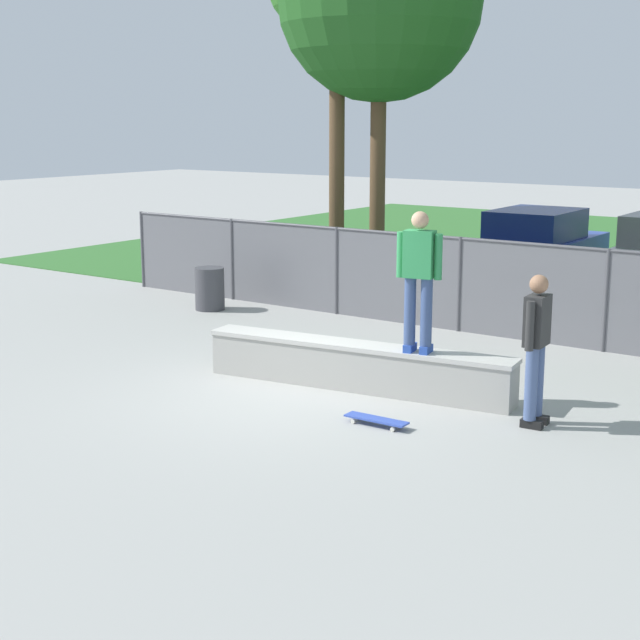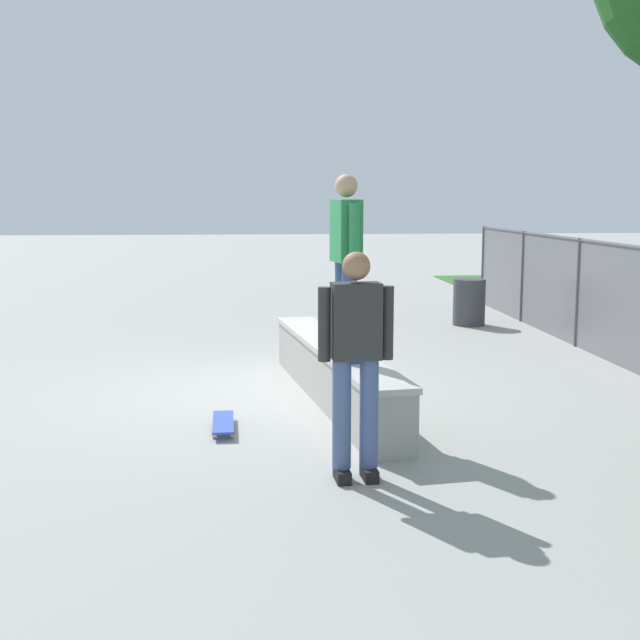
{
  "view_description": "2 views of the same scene",
  "coord_description": "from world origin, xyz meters",
  "px_view_note": "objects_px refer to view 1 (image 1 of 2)",
  "views": [
    {
      "loc": [
        7.29,
        -9.67,
        3.6
      ],
      "look_at": [
        0.13,
        0.45,
        0.96
      ],
      "focal_mm": 53.49,
      "sensor_mm": 36.0,
      "label": 1
    },
    {
      "loc": [
        9.45,
        -0.19,
        2.24
      ],
      "look_at": [
        0.21,
        0.62,
        0.86
      ],
      "focal_mm": 46.77,
      "sensor_mm": 36.0,
      "label": 2
    }
  ],
  "objects_px": {
    "skateboard": "(376,420)",
    "bystander": "(536,343)",
    "trash_bin": "(210,289)",
    "concrete_ledge": "(357,366)",
    "skateboarder": "(419,275)",
    "car_blue": "(537,247)"
  },
  "relations": [
    {
      "from": "skateboarder",
      "to": "car_blue",
      "type": "relative_size",
      "value": 0.43
    },
    {
      "from": "concrete_ledge",
      "to": "car_blue",
      "type": "distance_m",
      "value": 9.16
    },
    {
      "from": "trash_bin",
      "to": "skateboard",
      "type": "bearing_deg",
      "value": -33.13
    },
    {
      "from": "skateboarder",
      "to": "car_blue",
      "type": "xyz_separation_m",
      "value": [
        -2.16,
        9.03,
        -0.8
      ]
    },
    {
      "from": "concrete_ledge",
      "to": "car_blue",
      "type": "bearing_deg",
      "value": 97.88
    },
    {
      "from": "trash_bin",
      "to": "skateboarder",
      "type": "bearing_deg",
      "value": -25.25
    },
    {
      "from": "skateboarder",
      "to": "car_blue",
      "type": "bearing_deg",
      "value": 103.47
    },
    {
      "from": "concrete_ledge",
      "to": "car_blue",
      "type": "xyz_separation_m",
      "value": [
        -1.25,
        9.06,
        0.52
      ]
    },
    {
      "from": "bystander",
      "to": "car_blue",
      "type": "bearing_deg",
      "value": 112.65
    },
    {
      "from": "car_blue",
      "to": "trash_bin",
      "type": "height_order",
      "value": "car_blue"
    },
    {
      "from": "bystander",
      "to": "trash_bin",
      "type": "distance_m",
      "value": 8.41
    },
    {
      "from": "car_blue",
      "to": "bystander",
      "type": "relative_size",
      "value": 2.32
    },
    {
      "from": "skateboarder",
      "to": "bystander",
      "type": "bearing_deg",
      "value": -4.06
    },
    {
      "from": "bystander",
      "to": "skateboarder",
      "type": "bearing_deg",
      "value": 175.94
    },
    {
      "from": "skateboarder",
      "to": "trash_bin",
      "type": "distance_m",
      "value": 6.93
    },
    {
      "from": "bystander",
      "to": "concrete_ledge",
      "type": "bearing_deg",
      "value": 177.94
    },
    {
      "from": "car_blue",
      "to": "skateboard",
      "type": "bearing_deg",
      "value": -77.32
    },
    {
      "from": "concrete_ledge",
      "to": "skateboard",
      "type": "xyz_separation_m",
      "value": [
        1.05,
        -1.18,
        -0.24
      ]
    },
    {
      "from": "skateboard",
      "to": "bystander",
      "type": "xyz_separation_m",
      "value": [
        1.51,
        1.09,
        0.94
      ]
    },
    {
      "from": "car_blue",
      "to": "trash_bin",
      "type": "distance_m",
      "value": 7.33
    },
    {
      "from": "concrete_ledge",
      "to": "skateboarder",
      "type": "height_order",
      "value": "skateboarder"
    },
    {
      "from": "skateboard",
      "to": "bystander",
      "type": "height_order",
      "value": "bystander"
    }
  ]
}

